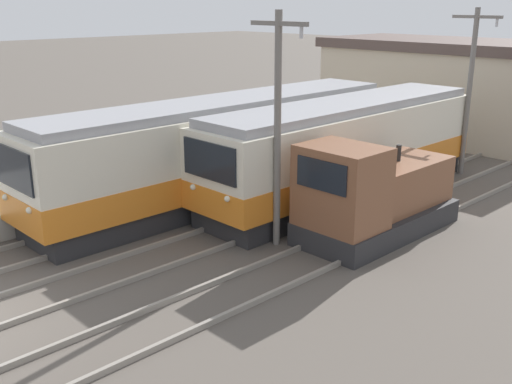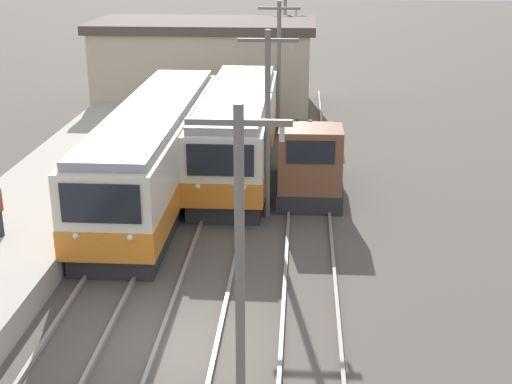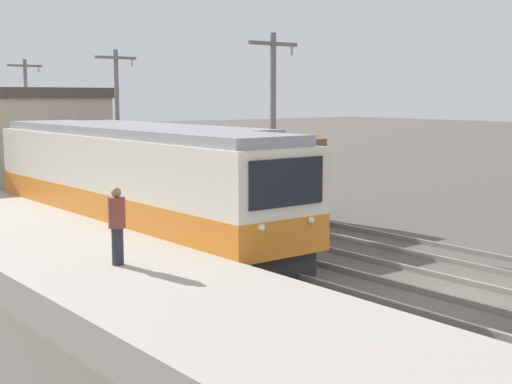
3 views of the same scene
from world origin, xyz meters
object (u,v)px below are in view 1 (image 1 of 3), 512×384
(commuter_train_left, at_px, (226,153))
(shunting_locomotive, at_px, (373,197))
(catenary_mast_mid, at_px, (278,122))
(catenary_mast_far, at_px, (470,86))
(person_on_platform, at_px, (15,161))
(commuter_train_center, at_px, (345,152))

(commuter_train_left, xyz_separation_m, shunting_locomotive, (5.80, 0.74, -0.45))
(catenary_mast_mid, distance_m, catenary_mast_far, 10.90)
(catenary_mast_far, bearing_deg, person_on_platform, -117.81)
(catenary_mast_far, distance_m, person_on_platform, 17.13)
(commuter_train_center, height_order, person_on_platform, commuter_train_center)
(commuter_train_left, height_order, shunting_locomotive, commuter_train_left)
(commuter_train_left, height_order, catenary_mast_far, catenary_mast_far)
(catenary_mast_far, bearing_deg, catenary_mast_mid, -90.00)
(commuter_train_left, relative_size, catenary_mast_far, 2.31)
(commuter_train_left, xyz_separation_m, person_on_platform, (-3.64, -6.00, 0.09))
(catenary_mast_mid, height_order, catenary_mast_far, same)
(shunting_locomotive, height_order, catenary_mast_far, catenary_mast_far)
(shunting_locomotive, distance_m, person_on_platform, 11.61)
(catenary_mast_far, bearing_deg, shunting_locomotive, -79.84)
(catenary_mast_mid, xyz_separation_m, catenary_mast_far, (0.00, 10.90, 0.00))
(commuter_train_center, bearing_deg, catenary_mast_mid, -73.35)
(commuter_train_left, bearing_deg, shunting_locomotive, 7.28)
(catenary_mast_mid, height_order, person_on_platform, catenary_mast_mid)
(catenary_mast_far, relative_size, person_on_platform, 3.79)
(commuter_train_center, xyz_separation_m, person_on_platform, (-6.44, -9.20, 0.13))
(catenary_mast_mid, bearing_deg, catenary_mast_far, 90.00)
(commuter_train_center, bearing_deg, person_on_platform, -124.97)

